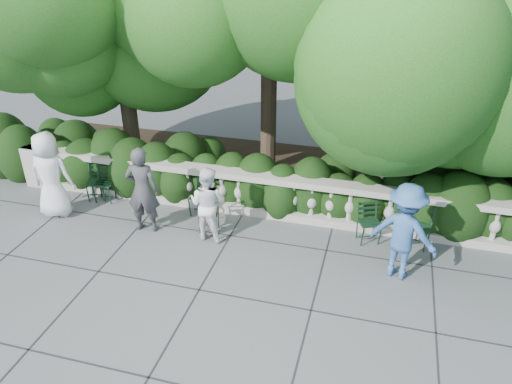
% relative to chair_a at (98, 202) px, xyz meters
% --- Properties ---
extents(ground, '(90.00, 90.00, 0.00)m').
position_rel_chair_a_xyz_m(ground, '(3.91, -1.34, 0.00)').
color(ground, '#4C4F53').
rests_on(ground, ground).
extents(balustrade, '(12.00, 0.44, 1.00)m').
position_rel_chair_a_xyz_m(balustrade, '(3.91, 0.46, 0.49)').
color(balustrade, '#9E998E').
rests_on(balustrade, ground).
extents(shrub_hedge, '(15.00, 2.60, 1.70)m').
position_rel_chair_a_xyz_m(shrub_hedge, '(3.91, 1.66, 0.00)').
color(shrub_hedge, black).
rests_on(shrub_hedge, ground).
extents(tree_canopy, '(15.04, 6.52, 6.78)m').
position_rel_chair_a_xyz_m(tree_canopy, '(4.60, 1.86, 3.96)').
color(tree_canopy, '#3F3023').
rests_on(tree_canopy, ground).
extents(chair_a, '(0.56, 0.58, 0.84)m').
position_rel_chair_a_xyz_m(chair_a, '(0.00, 0.00, 0.00)').
color(chair_a, black).
rests_on(chair_a, ground).
extents(chair_b, '(0.50, 0.53, 0.84)m').
position_rel_chair_a_xyz_m(chair_b, '(0.18, -0.03, 0.00)').
color(chair_b, black).
rests_on(chair_b, ground).
extents(chair_c, '(0.53, 0.56, 0.84)m').
position_rel_chair_a_xyz_m(chair_c, '(2.51, -0.06, 0.00)').
color(chair_c, black).
rests_on(chair_c, ground).
extents(chair_e, '(0.59, 0.61, 0.84)m').
position_rel_chair_a_xyz_m(chair_e, '(6.23, -0.13, 0.00)').
color(chair_e, black).
rests_on(chair_e, ground).
extents(chair_f, '(0.55, 0.58, 0.84)m').
position_rel_chair_a_xyz_m(chair_f, '(7.10, -0.02, 0.00)').
color(chair_f, black).
rests_on(chair_f, ground).
extents(chair_weathered, '(0.53, 0.56, 0.84)m').
position_rel_chair_a_xyz_m(chair_weathered, '(2.96, -0.60, 0.00)').
color(chair_weathered, black).
rests_on(chair_weathered, ground).
extents(person_businessman, '(0.99, 0.68, 1.93)m').
position_rel_chair_a_xyz_m(person_businessman, '(-0.55, -0.70, 0.97)').
color(person_businessman, white).
rests_on(person_businessman, ground).
extents(person_woman_grey, '(0.74, 0.53, 1.87)m').
position_rel_chair_a_xyz_m(person_woman_grey, '(1.63, -0.74, 0.93)').
color(person_woman_grey, '#39393E').
rests_on(person_woman_grey, ground).
extents(person_casual_man, '(0.84, 0.69, 1.57)m').
position_rel_chair_a_xyz_m(person_casual_man, '(3.01, -0.68, 0.79)').
color(person_casual_man, white).
rests_on(person_casual_man, ground).
extents(person_older_blue, '(1.36, 1.03, 1.86)m').
position_rel_chair_a_xyz_m(person_older_blue, '(6.78, -0.95, 0.93)').
color(person_older_blue, '#325B98').
rests_on(person_older_blue, ground).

